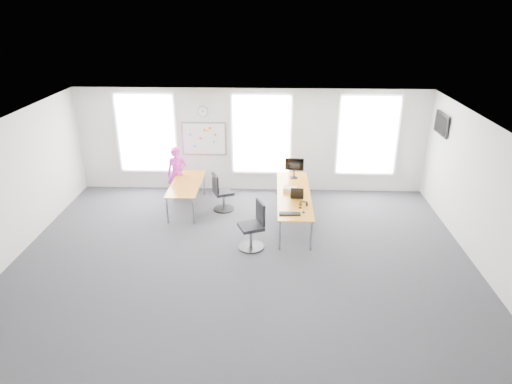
{
  "coord_description": "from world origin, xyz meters",
  "views": [
    {
      "loc": [
        0.62,
        -8.59,
        5.3
      ],
      "look_at": [
        0.25,
        1.2,
        1.1
      ],
      "focal_mm": 32.0,
      "sensor_mm": 36.0,
      "label": 1
    }
  ],
  "objects_px": {
    "headphones": "(303,204)",
    "monitor": "(294,166)",
    "keyboard": "(290,214)",
    "chair_right": "(254,228)",
    "chair_left": "(221,194)",
    "desk_right": "(294,195)",
    "person": "(177,174)",
    "desk_left": "(186,185)"
  },
  "relations": [
    {
      "from": "headphones",
      "to": "chair_right",
      "type": "bearing_deg",
      "value": -155.91
    },
    {
      "from": "desk_right",
      "to": "keyboard",
      "type": "height_order",
      "value": "keyboard"
    },
    {
      "from": "headphones",
      "to": "keyboard",
      "type": "bearing_deg",
      "value": -131.63
    },
    {
      "from": "desk_right",
      "to": "desk_left",
      "type": "bearing_deg",
      "value": 166.89
    },
    {
      "from": "desk_left",
      "to": "keyboard",
      "type": "relative_size",
      "value": 4.03
    },
    {
      "from": "desk_left",
      "to": "monitor",
      "type": "bearing_deg",
      "value": 7.91
    },
    {
      "from": "desk_left",
      "to": "keyboard",
      "type": "height_order",
      "value": "keyboard"
    },
    {
      "from": "desk_right",
      "to": "chair_right",
      "type": "xyz_separation_m",
      "value": [
        -0.95,
        -1.4,
        -0.22
      ]
    },
    {
      "from": "chair_right",
      "to": "chair_left",
      "type": "distance_m",
      "value": 2.18
    },
    {
      "from": "chair_left",
      "to": "headphones",
      "type": "height_order",
      "value": "chair_left"
    },
    {
      "from": "chair_right",
      "to": "keyboard",
      "type": "distance_m",
      "value": 0.88
    },
    {
      "from": "person",
      "to": "keyboard",
      "type": "relative_size",
      "value": 3.1
    },
    {
      "from": "desk_right",
      "to": "person",
      "type": "distance_m",
      "value": 3.45
    },
    {
      "from": "chair_right",
      "to": "keyboard",
      "type": "xyz_separation_m",
      "value": [
        0.81,
        0.2,
        0.28
      ]
    },
    {
      "from": "chair_right",
      "to": "keyboard",
      "type": "relative_size",
      "value": 2.28
    },
    {
      "from": "chair_right",
      "to": "monitor",
      "type": "height_order",
      "value": "monitor"
    },
    {
      "from": "chair_right",
      "to": "person",
      "type": "distance_m",
      "value": 3.51
    },
    {
      "from": "desk_right",
      "to": "monitor",
      "type": "xyz_separation_m",
      "value": [
        0.04,
        1.06,
        0.39
      ]
    },
    {
      "from": "desk_right",
      "to": "headphones",
      "type": "bearing_deg",
      "value": -74.92
    },
    {
      "from": "chair_right",
      "to": "monitor",
      "type": "xyz_separation_m",
      "value": [
        0.99,
        2.46,
        0.61
      ]
    },
    {
      "from": "monitor",
      "to": "headphones",
      "type": "bearing_deg",
      "value": -79.3
    },
    {
      "from": "desk_left",
      "to": "monitor",
      "type": "distance_m",
      "value": 2.95
    },
    {
      "from": "chair_right",
      "to": "desk_right",
      "type": "bearing_deg",
      "value": 123.72
    },
    {
      "from": "person",
      "to": "headphones",
      "type": "relative_size",
      "value": 7.81
    },
    {
      "from": "monitor",
      "to": "person",
      "type": "bearing_deg",
      "value": -177.8
    },
    {
      "from": "desk_right",
      "to": "chair_left",
      "type": "distance_m",
      "value": 2.0
    },
    {
      "from": "desk_left",
      "to": "headphones",
      "type": "height_order",
      "value": "headphones"
    },
    {
      "from": "chair_left",
      "to": "headphones",
      "type": "xyz_separation_m",
      "value": [
        2.1,
        -1.3,
        0.35
      ]
    },
    {
      "from": "headphones",
      "to": "monitor",
      "type": "height_order",
      "value": "monitor"
    },
    {
      "from": "desk_left",
      "to": "headphones",
      "type": "bearing_deg",
      "value": -24.61
    },
    {
      "from": "desk_right",
      "to": "desk_left",
      "type": "distance_m",
      "value": 2.92
    },
    {
      "from": "chair_left",
      "to": "monitor",
      "type": "height_order",
      "value": "monitor"
    },
    {
      "from": "chair_left",
      "to": "desk_right",
      "type": "bearing_deg",
      "value": -130.68
    },
    {
      "from": "chair_right",
      "to": "chair_left",
      "type": "height_order",
      "value": "chair_right"
    },
    {
      "from": "desk_right",
      "to": "keyboard",
      "type": "xyz_separation_m",
      "value": [
        -0.14,
        -1.21,
        0.06
      ]
    },
    {
      "from": "desk_right",
      "to": "person",
      "type": "bearing_deg",
      "value": 158.39
    },
    {
      "from": "keyboard",
      "to": "monitor",
      "type": "distance_m",
      "value": 2.3
    },
    {
      "from": "desk_right",
      "to": "chair_left",
      "type": "height_order",
      "value": "chair_left"
    },
    {
      "from": "chair_right",
      "to": "keyboard",
      "type": "height_order",
      "value": "chair_right"
    },
    {
      "from": "chair_right",
      "to": "person",
      "type": "xyz_separation_m",
      "value": [
        -2.26,
        2.67,
        0.27
      ]
    },
    {
      "from": "desk_left",
      "to": "monitor",
      "type": "xyz_separation_m",
      "value": [
        2.89,
        0.4,
        0.43
      ]
    },
    {
      "from": "chair_left",
      "to": "keyboard",
      "type": "relative_size",
      "value": 2.13
    }
  ]
}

